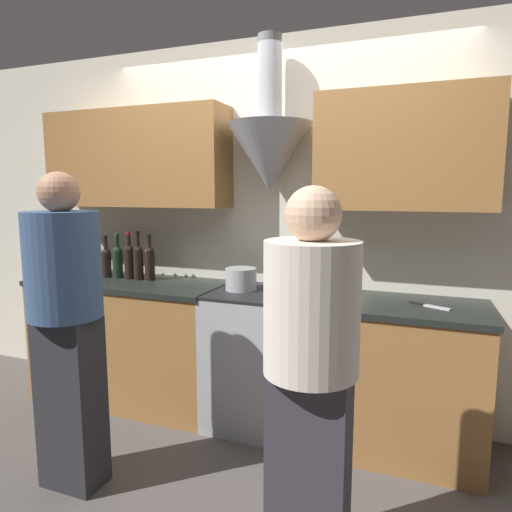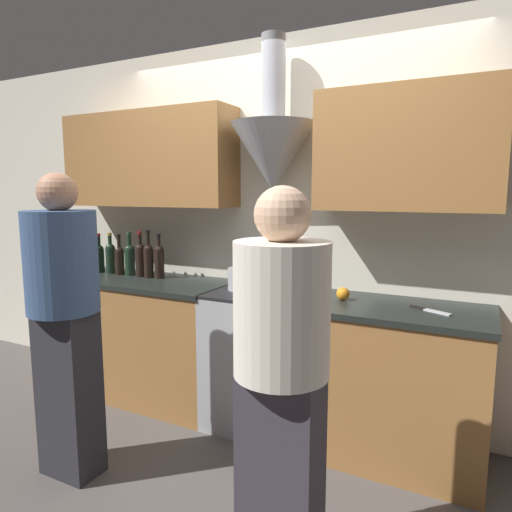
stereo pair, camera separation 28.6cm
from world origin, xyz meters
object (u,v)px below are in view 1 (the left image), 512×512
Objects in this scene: stove_range at (261,357)px; mixing_bowl at (284,287)px; wine_bottle_1 at (76,258)px; wine_bottle_4 at (106,261)px; wine_bottle_0 at (66,256)px; wine_bottle_6 at (129,260)px; person_foreground_right at (311,371)px; orange_fruit at (343,292)px; wine_bottle_5 at (118,260)px; wine_bottle_3 at (96,259)px; stock_pot at (241,279)px; person_foreground_left at (66,320)px; wine_bottle_7 at (138,260)px; wine_bottle_2 at (84,259)px; wine_bottle_8 at (150,261)px.

stove_range is 0.51m from mixing_bowl.
wine_bottle_1 reaches higher than wine_bottle_4.
wine_bottle_6 is (0.61, -0.00, 0.01)m from wine_bottle_0.
wine_bottle_4 is 0.20× the size of person_foreground_right.
wine_bottle_0 reaches higher than mixing_bowl.
wine_bottle_1 is 2.13m from orange_fruit.
wine_bottle_5 is 2.14m from person_foreground_right.
mixing_bowl is (1.54, -0.04, -0.10)m from wine_bottle_3.
wine_bottle_0 is 1.54m from stock_pot.
wine_bottle_0 is 1.08× the size of wine_bottle_4.
orange_fruit is (2.12, -0.05, -0.09)m from wine_bottle_1.
wine_bottle_0 is 0.10m from wine_bottle_1.
person_foreground_right is at bearing -4.62° from person_foreground_left.
wine_bottle_7 is 1.53m from orange_fruit.
person_foreground_left is (0.48, -1.04, -0.14)m from wine_bottle_5.
person_foreground_right is at bearing -35.32° from wine_bottle_7.
wine_bottle_0 is at bearing 153.47° from person_foreground_right.
orange_fruit reaches higher than stove_range.
wine_bottle_7 is (0.51, 0.00, 0.02)m from wine_bottle_2.
person_foreground_left reaches higher than mixing_bowl.
wine_bottle_4 is at bearing -176.20° from wine_bottle_6.
wine_bottle_0 is 0.78m from wine_bottle_8.
person_foreground_right reaches higher than orange_fruit.
wine_bottle_0 is at bearing 176.34° from wine_bottle_2.
wine_bottle_7 is (0.40, -0.01, 0.01)m from wine_bottle_3.
wine_bottle_1 is 1.74m from mixing_bowl.
wine_bottle_4 is at bearing 179.18° from mixing_bowl.
wine_bottle_5 is (0.31, 0.01, 0.01)m from wine_bottle_2.
wine_bottle_5 is 0.97× the size of wine_bottle_6.
stock_pot reaches higher than orange_fruit.
stock_pot is at bearing 60.21° from person_foreground_left.
wine_bottle_5 is 1.64× the size of stock_pot.
wine_bottle_3 is at bearing 123.39° from person_foreground_left.
wine_bottle_2 is 2.04m from orange_fruit.
person_foreground_left is at bearing -70.12° from wine_bottle_6.
orange_fruit is (2.22, -0.05, -0.10)m from wine_bottle_0.
wine_bottle_6 is 4.41× the size of orange_fruit.
person_foreground_right is at bearing -32.53° from wine_bottle_5.
wine_bottle_7 is 1.15m from mixing_bowl.
wine_bottle_1 reaches higher than stock_pot.
stove_range is at bearing -178.90° from orange_fruit.
stove_range is at bearing 54.05° from person_foreground_left.
orange_fruit is at bearing -1.66° from wine_bottle_3.
mixing_bowl is at bearing -0.80° from wine_bottle_2.
wine_bottle_7 reaches higher than wine_bottle_8.
wine_bottle_0 is at bearing -179.24° from wine_bottle_8.
mixing_bowl is (1.23, -0.03, -0.11)m from wine_bottle_6.
person_foreground_left is at bearing 175.38° from person_foreground_right.
mixing_bowl is (1.15, -0.03, -0.11)m from wine_bottle_7.
wine_bottle_2 reaches higher than stock_pot.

